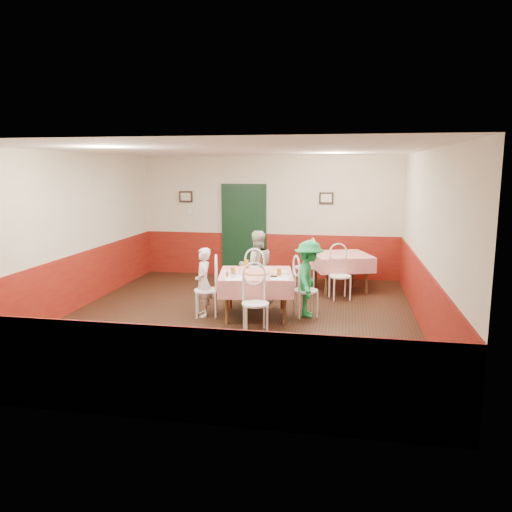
% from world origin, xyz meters
% --- Properties ---
extents(floor, '(7.00, 7.00, 0.00)m').
position_xyz_m(floor, '(0.00, 0.00, 0.00)').
color(floor, black).
rests_on(floor, ground).
extents(ceiling, '(7.00, 7.00, 0.00)m').
position_xyz_m(ceiling, '(0.00, 0.00, 2.80)').
color(ceiling, white).
rests_on(ceiling, back_wall).
extents(back_wall, '(6.00, 0.10, 2.80)m').
position_xyz_m(back_wall, '(0.00, 3.50, 1.40)').
color(back_wall, beige).
rests_on(back_wall, ground).
extents(front_wall, '(6.00, 0.10, 2.80)m').
position_xyz_m(front_wall, '(0.00, -3.50, 1.40)').
color(front_wall, beige).
rests_on(front_wall, ground).
extents(left_wall, '(0.10, 7.00, 2.80)m').
position_xyz_m(left_wall, '(-3.00, 0.00, 1.40)').
color(left_wall, beige).
rests_on(left_wall, ground).
extents(right_wall, '(0.10, 7.00, 2.80)m').
position_xyz_m(right_wall, '(3.00, 0.00, 1.40)').
color(right_wall, beige).
rests_on(right_wall, ground).
extents(wainscot_back, '(6.00, 0.03, 1.00)m').
position_xyz_m(wainscot_back, '(0.00, 3.48, 0.50)').
color(wainscot_back, maroon).
rests_on(wainscot_back, ground).
extents(wainscot_front, '(6.00, 0.03, 1.00)m').
position_xyz_m(wainscot_front, '(0.00, -3.48, 0.50)').
color(wainscot_front, maroon).
rests_on(wainscot_front, ground).
extents(wainscot_left, '(0.03, 7.00, 1.00)m').
position_xyz_m(wainscot_left, '(-2.98, 0.00, 0.50)').
color(wainscot_left, maroon).
rests_on(wainscot_left, ground).
extents(wainscot_right, '(0.03, 7.00, 1.00)m').
position_xyz_m(wainscot_right, '(2.98, 0.00, 0.50)').
color(wainscot_right, maroon).
rests_on(wainscot_right, ground).
extents(door, '(0.96, 0.06, 2.10)m').
position_xyz_m(door, '(-0.60, 3.45, 1.05)').
color(door, black).
rests_on(door, ground).
extents(picture_left, '(0.32, 0.03, 0.26)m').
position_xyz_m(picture_left, '(-2.00, 3.45, 1.85)').
color(picture_left, black).
rests_on(picture_left, back_wall).
extents(picture_right, '(0.32, 0.03, 0.26)m').
position_xyz_m(picture_right, '(1.30, 3.45, 1.85)').
color(picture_right, black).
rests_on(picture_right, back_wall).
extents(thermostat, '(0.10, 0.03, 0.10)m').
position_xyz_m(thermostat, '(-1.90, 3.45, 1.50)').
color(thermostat, white).
rests_on(thermostat, back_wall).
extents(main_table, '(1.41, 1.41, 0.77)m').
position_xyz_m(main_table, '(0.28, 0.24, 0.38)').
color(main_table, red).
rests_on(main_table, ground).
extents(second_table, '(1.41, 1.41, 0.77)m').
position_xyz_m(second_table, '(1.67, 2.41, 0.38)').
color(second_table, red).
rests_on(second_table, ground).
extents(chair_left, '(0.50, 0.50, 0.90)m').
position_xyz_m(chair_left, '(-0.56, 0.09, 0.45)').
color(chair_left, white).
rests_on(chair_left, ground).
extents(chair_right, '(0.55, 0.55, 0.90)m').
position_xyz_m(chair_right, '(1.11, 0.38, 0.45)').
color(chair_right, white).
rests_on(chair_right, ground).
extents(chair_far, '(0.44, 0.44, 0.90)m').
position_xyz_m(chair_far, '(0.13, 1.07, 0.45)').
color(chair_far, white).
rests_on(chair_far, ground).
extents(chair_near, '(0.53, 0.53, 0.90)m').
position_xyz_m(chair_near, '(0.42, -0.60, 0.45)').
color(chair_near, white).
rests_on(chair_near, ground).
extents(chair_second_a, '(0.53, 0.53, 0.90)m').
position_xyz_m(chair_second_a, '(0.92, 2.41, 0.45)').
color(chair_second_a, white).
rests_on(chair_second_a, ground).
extents(chair_second_b, '(0.53, 0.53, 0.90)m').
position_xyz_m(chair_second_b, '(1.67, 1.66, 0.45)').
color(chair_second_b, white).
rests_on(chair_second_b, ground).
extents(pizza, '(0.48, 0.48, 0.03)m').
position_xyz_m(pizza, '(0.30, 0.16, 0.77)').
color(pizza, '#B74723').
rests_on(pizza, main_table).
extents(plate_left, '(0.29, 0.29, 0.01)m').
position_xyz_m(plate_left, '(-0.14, 0.16, 0.77)').
color(plate_left, white).
rests_on(plate_left, main_table).
extents(plate_right, '(0.29, 0.29, 0.01)m').
position_xyz_m(plate_right, '(0.69, 0.32, 0.77)').
color(plate_right, white).
rests_on(plate_right, main_table).
extents(plate_far, '(0.29, 0.29, 0.01)m').
position_xyz_m(plate_far, '(0.21, 0.65, 0.77)').
color(plate_far, white).
rests_on(plate_far, main_table).
extents(glass_a, '(0.09, 0.09, 0.14)m').
position_xyz_m(glass_a, '(-0.05, -0.09, 0.83)').
color(glass_a, '#BF7219').
rests_on(glass_a, main_table).
extents(glass_b, '(0.08, 0.08, 0.13)m').
position_xyz_m(glass_b, '(0.69, 0.06, 0.82)').
color(glass_b, '#BF7219').
rests_on(glass_b, main_table).
extents(glass_c, '(0.09, 0.09, 0.15)m').
position_xyz_m(glass_c, '(0.04, 0.59, 0.83)').
color(glass_c, '#BF7219').
rests_on(glass_c, main_table).
extents(beer_bottle, '(0.07, 0.07, 0.23)m').
position_xyz_m(beer_bottle, '(0.30, 0.63, 0.88)').
color(beer_bottle, '#381C0A').
rests_on(beer_bottle, main_table).
extents(shaker_a, '(0.04, 0.04, 0.09)m').
position_xyz_m(shaker_a, '(-0.04, -0.22, 0.81)').
color(shaker_a, silver).
rests_on(shaker_a, main_table).
extents(shaker_b, '(0.04, 0.04, 0.09)m').
position_xyz_m(shaker_b, '(-0.01, -0.25, 0.81)').
color(shaker_b, silver).
rests_on(shaker_b, main_table).
extents(shaker_c, '(0.04, 0.04, 0.09)m').
position_xyz_m(shaker_c, '(-0.12, -0.20, 0.81)').
color(shaker_c, '#B23319').
rests_on(shaker_c, main_table).
extents(menu_left, '(0.41, 0.47, 0.00)m').
position_xyz_m(menu_left, '(0.01, -0.24, 0.76)').
color(menu_left, white).
rests_on(menu_left, main_table).
extents(menu_right, '(0.32, 0.41, 0.00)m').
position_xyz_m(menu_right, '(0.74, -0.07, 0.76)').
color(menu_right, white).
rests_on(menu_right, main_table).
extents(wallet, '(0.12, 0.11, 0.02)m').
position_xyz_m(wallet, '(0.62, -0.03, 0.77)').
color(wallet, black).
rests_on(wallet, main_table).
extents(diner_left, '(0.43, 0.51, 1.18)m').
position_xyz_m(diner_left, '(-0.61, 0.08, 0.59)').
color(diner_left, gray).
rests_on(diner_left, ground).
extents(diner_far, '(0.81, 0.73, 1.37)m').
position_xyz_m(diner_far, '(0.12, 1.12, 0.69)').
color(diner_far, gray).
rests_on(diner_far, ground).
extents(diner_right, '(0.50, 0.86, 1.32)m').
position_xyz_m(diner_right, '(1.16, 0.39, 0.66)').
color(diner_right, gray).
rests_on(diner_right, ground).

